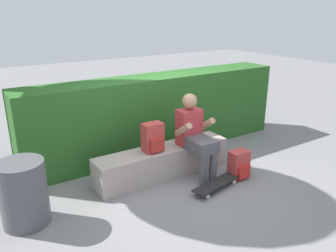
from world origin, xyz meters
name	(u,v)px	position (x,y,z in m)	size (l,w,h in m)	color
ground_plane	(177,185)	(0.00, 0.00, 0.00)	(24.00, 24.00, 0.00)	slate
bench_main	(163,162)	(0.00, 0.37, 0.21)	(2.03, 0.41, 0.42)	#A3948C
person_skater	(195,133)	(0.41, 0.16, 0.62)	(0.49, 0.62, 1.17)	#B73338
skateboard_near_person	(217,184)	(0.39, -0.36, 0.07)	(0.82, 0.35, 0.09)	black
backpack_on_bench	(153,138)	(-0.17, 0.36, 0.61)	(0.28, 0.23, 0.40)	#B23833
backpack_on_ground	(239,165)	(0.87, -0.28, 0.19)	(0.28, 0.23, 0.40)	#B23833
hedge_row	(159,113)	(0.46, 1.24, 0.64)	(4.54, 0.63, 1.27)	#265820
trash_bin	(23,193)	(-1.91, 0.21, 0.37)	(0.51, 0.51, 0.75)	#4C4C51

